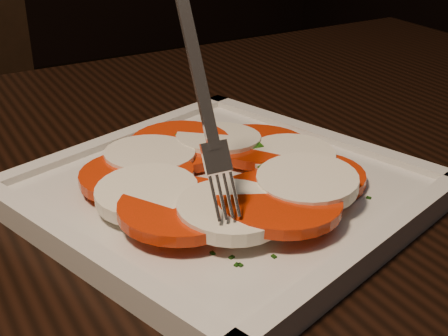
{
  "coord_description": "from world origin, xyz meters",
  "views": [
    {
      "loc": [
        0.04,
        -0.32,
        0.99
      ],
      "look_at": [
        0.25,
        0.05,
        0.78
      ],
      "focal_mm": 50.0,
      "sensor_mm": 36.0,
      "label": 1
    }
  ],
  "objects": [
    {
      "name": "fork",
      "position": [
        0.21,
        0.02,
        0.86
      ],
      "size": [
        0.04,
        0.09,
        0.14
      ],
      "primitive_type": null,
      "rotation": [
        0.0,
        0.0,
        -0.07
      ],
      "color": "white",
      "rests_on": "caprese_salad"
    },
    {
      "name": "caprese_salad",
      "position": [
        0.25,
        0.05,
        0.78
      ],
      "size": [
        0.21,
        0.23,
        0.03
      ],
      "color": "red",
      "rests_on": "plate"
    },
    {
      "name": "plate",
      "position": [
        0.25,
        0.05,
        0.76
      ],
      "size": [
        0.34,
        0.34,
        0.01
      ],
      "primitive_type": "cube",
      "rotation": [
        0.0,
        0.0,
        0.31
      ],
      "color": "silver",
      "rests_on": "table"
    },
    {
      "name": "table",
      "position": [
        0.23,
        0.08,
        0.65
      ],
      "size": [
        1.2,
        0.81,
        0.75
      ],
      "rotation": [
        0.0,
        0.0,
        0.0
      ],
      "color": "black",
      "rests_on": "ground"
    }
  ]
}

